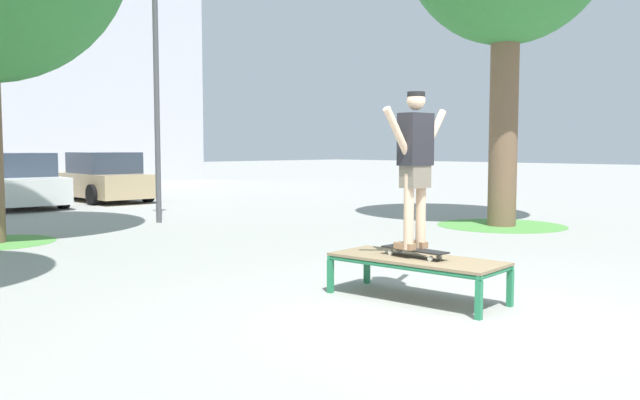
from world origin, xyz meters
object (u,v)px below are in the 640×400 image
object	(u,v)px
skate_box	(416,262)
skateboard	(414,250)
car_white	(16,182)
skater	(415,158)
car_tan	(103,179)
light_post	(156,46)

from	to	relation	value
skate_box	skateboard	world-z (taller)	skateboard
skateboard	car_white	world-z (taller)	car_white
skateboard	skater	xyz separation A→B (m)	(0.00, 0.00, 0.99)
skater	car_white	distance (m)	14.64
skater	car_white	xyz separation A→B (m)	(1.04, 14.58, -0.84)
car_tan	skate_box	bearing A→B (deg)	-104.07
skate_box	car_white	xyz separation A→B (m)	(1.03, 14.61, 0.28)
skateboard	car_tan	size ratio (longest dim) A/B	0.19
light_post	skate_box	bearing A→B (deg)	-102.41
skater	car_tan	world-z (taller)	skater
skate_box	car_white	bearing A→B (deg)	85.95
skateboard	light_post	xyz separation A→B (m)	(1.87, 8.47, 3.29)
car_tan	light_post	size ratio (longest dim) A/B	0.73
car_tan	light_post	distance (m)	7.41
skater	car_tan	size ratio (longest dim) A/B	0.40
skateboard	light_post	size ratio (longest dim) A/B	0.14
skate_box	skateboard	distance (m)	0.13
skate_box	skateboard	size ratio (longest dim) A/B	2.43
car_tan	light_post	bearing A→B (deg)	-106.21
skater	skateboard	bearing A→B (deg)	-92.21
skater	light_post	world-z (taller)	light_post
skate_box	car_tan	xyz separation A→B (m)	(3.74, 14.94, 0.28)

